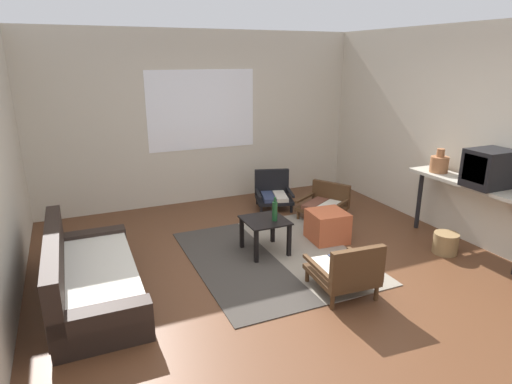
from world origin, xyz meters
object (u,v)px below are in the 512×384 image
(ottoman_orange, at_px, (327,226))
(glass_bottle, at_px, (275,211))
(console_shelf, at_px, (468,190))
(wicker_basket, at_px, (446,243))
(couch, at_px, (88,278))
(armchair_striped_foreground, at_px, (346,271))
(armchair_by_window, at_px, (273,192))
(crt_television, at_px, (489,168))
(clay_vase, at_px, (439,163))
(coffee_table, at_px, (265,227))
(armchair_corner, at_px, (325,203))

(ottoman_orange, relative_size, glass_bottle, 1.57)
(console_shelf, height_order, wicker_basket, console_shelf)
(couch, xyz_separation_m, armchair_striped_foreground, (2.35, -0.98, 0.05))
(wicker_basket, bearing_deg, ottoman_orange, 140.97)
(wicker_basket, bearing_deg, armchair_striped_foreground, -169.32)
(ottoman_orange, bearing_deg, armchair_striped_foreground, -115.21)
(wicker_basket, bearing_deg, armchair_by_window, 116.23)
(glass_bottle, bearing_deg, crt_television, -25.42)
(couch, distance_m, crt_television, 4.49)
(console_shelf, bearing_deg, couch, 171.71)
(ottoman_orange, relative_size, clay_vase, 1.50)
(wicker_basket, bearing_deg, coffee_table, 155.66)
(armchair_by_window, distance_m, glass_bottle, 1.74)
(armchair_by_window, xyz_separation_m, crt_television, (1.45, -2.59, 0.84))
(console_shelf, bearing_deg, wicker_basket, -174.41)
(armchair_by_window, bearing_deg, couch, -148.94)
(clay_vase, xyz_separation_m, wicker_basket, (-0.28, -0.51, -0.86))
(armchair_by_window, bearing_deg, coffee_table, -119.40)
(clay_vase, height_order, wicker_basket, clay_vase)
(armchair_corner, relative_size, clay_vase, 2.68)
(glass_bottle, bearing_deg, ottoman_orange, 5.05)
(coffee_table, bearing_deg, ottoman_orange, -0.21)
(clay_vase, xyz_separation_m, glass_bottle, (-2.19, 0.33, -0.43))
(armchair_striped_foreground, height_order, crt_television, crt_television)
(armchair_corner, bearing_deg, console_shelf, -59.49)
(armchair_by_window, bearing_deg, crt_television, -60.77)
(armchair_corner, relative_size, ottoman_orange, 1.79)
(couch, height_order, crt_television, crt_television)
(armchair_by_window, relative_size, wicker_basket, 2.32)
(armchair_corner, bearing_deg, coffee_table, -150.70)
(glass_bottle, bearing_deg, wicker_basket, -23.54)
(armchair_by_window, height_order, wicker_basket, armchair_by_window)
(armchair_corner, distance_m, console_shelf, 1.96)
(couch, bearing_deg, clay_vase, -1.97)
(crt_television, relative_size, glass_bottle, 1.67)
(couch, distance_m, armchair_corner, 3.51)
(coffee_table, xyz_separation_m, armchair_by_window, (0.83, 1.48, -0.09))
(coffee_table, relative_size, glass_bottle, 1.80)
(coffee_table, xyz_separation_m, armchair_striped_foreground, (0.31, -1.23, -0.07))
(crt_television, bearing_deg, wicker_basket, 143.06)
(armchair_striped_foreground, bearing_deg, crt_television, 3.28)
(armchair_striped_foreground, relative_size, console_shelf, 0.42)
(clay_vase, bearing_deg, armchair_corner, 129.93)
(glass_bottle, height_order, wicker_basket, glass_bottle)
(armchair_by_window, relative_size, glass_bottle, 2.34)
(coffee_table, bearing_deg, glass_bottle, -38.61)
(ottoman_orange, bearing_deg, clay_vase, -15.88)
(crt_television, xyz_separation_m, glass_bottle, (-2.19, 1.04, -0.54))
(armchair_corner, relative_size, console_shelf, 0.51)
(crt_television, bearing_deg, armchair_striped_foreground, -176.72)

